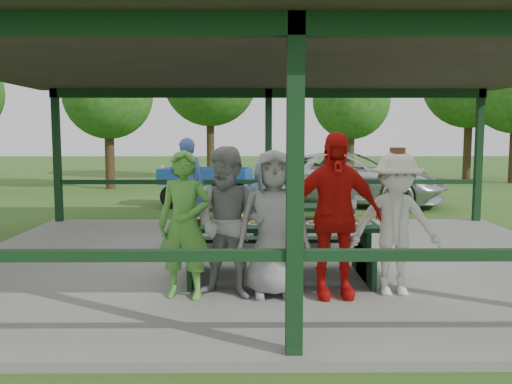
{
  "coord_description": "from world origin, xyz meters",
  "views": [
    {
      "loc": [
        -0.38,
        -8.52,
        2.06
      ],
      "look_at": [
        -0.31,
        -0.3,
        1.2
      ],
      "focal_mm": 38.0,
      "sensor_mm": 36.0,
      "label": 1
    }
  ],
  "objects_px": {
    "spectator_grey": "(343,200)",
    "contestant_red": "(333,215)",
    "spectator_lblue": "(264,199)",
    "picnic_table_near": "(279,244)",
    "contestant_grey_left": "(230,223)",
    "contestant_green": "(184,225)",
    "contestant_grey_mid": "(274,224)",
    "contestant_white_fedora": "(396,224)",
    "spectator_blue": "(187,185)",
    "picnic_table_far": "(257,221)",
    "farm_trailer": "(206,186)",
    "pickup_truck": "(350,178)"
  },
  "relations": [
    {
      "from": "contestant_red",
      "to": "contestant_white_fedora",
      "type": "xyz_separation_m",
      "value": [
        0.78,
        0.1,
        -0.12
      ]
    },
    {
      "from": "contestant_grey_mid",
      "to": "spectator_grey",
      "type": "distance_m",
      "value": 4.02
    },
    {
      "from": "picnic_table_near",
      "to": "picnic_table_far",
      "type": "relative_size",
      "value": 1.0
    },
    {
      "from": "spectator_lblue",
      "to": "picnic_table_near",
      "type": "bearing_deg",
      "value": 87.35
    },
    {
      "from": "contestant_grey_left",
      "to": "contestant_white_fedora",
      "type": "height_order",
      "value": "contestant_grey_left"
    },
    {
      "from": "spectator_grey",
      "to": "contestant_white_fedora",
      "type": "bearing_deg",
      "value": 74.72
    },
    {
      "from": "contestant_white_fedora",
      "to": "picnic_table_far",
      "type": "bearing_deg",
      "value": 122.46
    },
    {
      "from": "contestant_grey_left",
      "to": "contestant_green",
      "type": "bearing_deg",
      "value": -162.28
    },
    {
      "from": "farm_trailer",
      "to": "contestant_red",
      "type": "bearing_deg",
      "value": -66.42
    },
    {
      "from": "picnic_table_far",
      "to": "spectator_lblue",
      "type": "relative_size",
      "value": 1.76
    },
    {
      "from": "contestant_grey_left",
      "to": "spectator_grey",
      "type": "distance_m",
      "value": 4.29
    },
    {
      "from": "picnic_table_near",
      "to": "contestant_green",
      "type": "distance_m",
      "value": 1.55
    },
    {
      "from": "picnic_table_near",
      "to": "contestant_green",
      "type": "height_order",
      "value": "contestant_green"
    },
    {
      "from": "spectator_grey",
      "to": "contestant_grey_left",
      "type": "bearing_deg",
      "value": 46.38
    },
    {
      "from": "contestant_green",
      "to": "contestant_white_fedora",
      "type": "bearing_deg",
      "value": 13.99
    },
    {
      "from": "contestant_green",
      "to": "spectator_grey",
      "type": "distance_m",
      "value": 4.57
    },
    {
      "from": "spectator_lblue",
      "to": "farm_trailer",
      "type": "bearing_deg",
      "value": -79.14
    },
    {
      "from": "picnic_table_far",
      "to": "spectator_lblue",
      "type": "xyz_separation_m",
      "value": [
        0.15,
        0.91,
        0.28
      ]
    },
    {
      "from": "spectator_lblue",
      "to": "pickup_truck",
      "type": "distance_m",
      "value": 6.46
    },
    {
      "from": "farm_trailer",
      "to": "contestant_grey_mid",
      "type": "bearing_deg",
      "value": -70.67
    },
    {
      "from": "contestant_grey_left",
      "to": "spectator_lblue",
      "type": "distance_m",
      "value": 3.84
    },
    {
      "from": "contestant_green",
      "to": "contestant_red",
      "type": "bearing_deg",
      "value": 12.07
    },
    {
      "from": "spectator_lblue",
      "to": "pickup_truck",
      "type": "xyz_separation_m",
      "value": [
        2.69,
        5.87,
        -0.08
      ]
    },
    {
      "from": "contestant_green",
      "to": "contestant_red",
      "type": "distance_m",
      "value": 1.79
    },
    {
      "from": "picnic_table_far",
      "to": "contestant_green",
      "type": "height_order",
      "value": "contestant_green"
    },
    {
      "from": "spectator_grey",
      "to": "farm_trailer",
      "type": "distance_m",
      "value": 6.24
    },
    {
      "from": "contestant_grey_left",
      "to": "pickup_truck",
      "type": "relative_size",
      "value": 0.33
    },
    {
      "from": "spectator_lblue",
      "to": "spectator_grey",
      "type": "distance_m",
      "value": 1.49
    },
    {
      "from": "picnic_table_near",
      "to": "spectator_grey",
      "type": "bearing_deg",
      "value": 64.85
    },
    {
      "from": "spectator_lblue",
      "to": "spectator_grey",
      "type": "bearing_deg",
      "value": 173.83
    },
    {
      "from": "picnic_table_near",
      "to": "spectator_grey",
      "type": "relative_size",
      "value": 1.86
    },
    {
      "from": "spectator_blue",
      "to": "spectator_lblue",
      "type": "bearing_deg",
      "value": 164.6
    },
    {
      "from": "pickup_truck",
      "to": "spectator_lblue",
      "type": "bearing_deg",
      "value": 179.06
    },
    {
      "from": "picnic_table_far",
      "to": "contestant_red",
      "type": "relative_size",
      "value": 1.34
    },
    {
      "from": "picnic_table_far",
      "to": "contestant_white_fedora",
      "type": "distance_m",
      "value": 3.27
    },
    {
      "from": "contestant_red",
      "to": "spectator_lblue",
      "type": "relative_size",
      "value": 1.32
    },
    {
      "from": "picnic_table_far",
      "to": "pickup_truck",
      "type": "bearing_deg",
      "value": 67.3
    },
    {
      "from": "farm_trailer",
      "to": "contestant_green",
      "type": "bearing_deg",
      "value": -77.29
    },
    {
      "from": "contestant_grey_left",
      "to": "contestant_grey_mid",
      "type": "relative_size",
      "value": 1.02
    },
    {
      "from": "contestant_green",
      "to": "farm_trailer",
      "type": "distance_m",
      "value": 9.25
    },
    {
      "from": "spectator_blue",
      "to": "picnic_table_near",
      "type": "bearing_deg",
      "value": 121.51
    },
    {
      "from": "contestant_grey_mid",
      "to": "contestant_white_fedora",
      "type": "height_order",
      "value": "contestant_white_fedora"
    },
    {
      "from": "spectator_grey",
      "to": "contestant_red",
      "type": "bearing_deg",
      "value": 62.95
    },
    {
      "from": "picnic_table_near",
      "to": "farm_trailer",
      "type": "height_order",
      "value": "farm_trailer"
    },
    {
      "from": "spectator_grey",
      "to": "pickup_truck",
      "type": "distance_m",
      "value": 6.01
    },
    {
      "from": "contestant_white_fedora",
      "to": "spectator_lblue",
      "type": "height_order",
      "value": "contestant_white_fedora"
    },
    {
      "from": "picnic_table_near",
      "to": "contestant_grey_left",
      "type": "distance_m",
      "value": 1.19
    },
    {
      "from": "contestant_grey_mid",
      "to": "spectator_lblue",
      "type": "relative_size",
      "value": 1.18
    },
    {
      "from": "spectator_lblue",
      "to": "farm_trailer",
      "type": "distance_m",
      "value": 5.64
    },
    {
      "from": "picnic_table_far",
      "to": "spectator_grey",
      "type": "bearing_deg",
      "value": 28.4
    }
  ]
}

